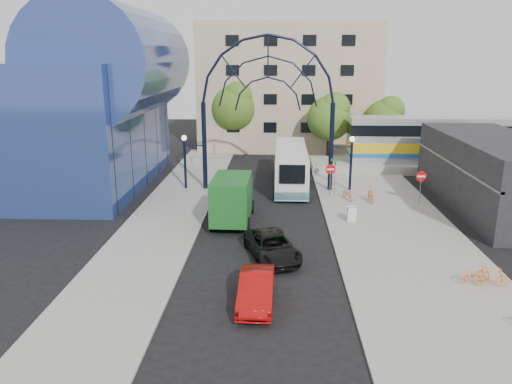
{
  "coord_description": "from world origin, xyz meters",
  "views": [
    {
      "loc": [
        0.71,
        -24.82,
        10.49
      ],
      "look_at": [
        -0.58,
        6.0,
        2.03
      ],
      "focal_mm": 35.0,
      "sensor_mm": 36.0,
      "label": 1
    }
  ],
  "objects_px": {
    "tree_north_a": "(331,116)",
    "bike_far_b": "(492,277)",
    "black_suv": "(272,246)",
    "city_bus": "(291,166)",
    "gateway_arch": "(268,82)",
    "do_not_enter_sign": "(421,180)",
    "street_name_sign": "(335,169)",
    "tree_north_c": "(386,117)",
    "bike_near_a": "(348,194)",
    "sandwich_board": "(352,212)",
    "green_truck": "(233,198)",
    "stop_sign": "(330,172)",
    "tree_north_b": "(235,105)",
    "train_car": "(484,140)",
    "bike_near_b": "(371,195)",
    "red_sedan": "(256,289)",
    "bike_far_a": "(475,274)"
  },
  "relations": [
    {
      "from": "train_car",
      "to": "red_sedan",
      "type": "bearing_deg",
      "value": -126.56
    },
    {
      "from": "sandwich_board",
      "to": "train_car",
      "type": "height_order",
      "value": "train_car"
    },
    {
      "from": "city_bus",
      "to": "bike_near_a",
      "type": "xyz_separation_m",
      "value": [
        4.14,
        -4.71,
        -1.08
      ]
    },
    {
      "from": "tree_north_b",
      "to": "bike_far_b",
      "type": "height_order",
      "value": "tree_north_b"
    },
    {
      "from": "tree_north_a",
      "to": "bike_near_b",
      "type": "height_order",
      "value": "tree_north_a"
    },
    {
      "from": "stop_sign",
      "to": "tree_north_b",
      "type": "relative_size",
      "value": 0.31
    },
    {
      "from": "street_name_sign",
      "to": "gateway_arch",
      "type": "bearing_deg",
      "value": 164.93
    },
    {
      "from": "bike_far_b",
      "to": "tree_north_a",
      "type": "bearing_deg",
      "value": 14.79
    },
    {
      "from": "bike_near_b",
      "to": "do_not_enter_sign",
      "type": "bearing_deg",
      "value": -12.24
    },
    {
      "from": "do_not_enter_sign",
      "to": "train_car",
      "type": "xyz_separation_m",
      "value": [
        9.0,
        12.0,
        0.93
      ]
    },
    {
      "from": "tree_north_b",
      "to": "tree_north_c",
      "type": "relative_size",
      "value": 1.23
    },
    {
      "from": "tree_north_b",
      "to": "bike_near_a",
      "type": "distance_m",
      "value": 21.77
    },
    {
      "from": "city_bus",
      "to": "bike_near_a",
      "type": "distance_m",
      "value": 6.37
    },
    {
      "from": "tree_north_c",
      "to": "bike_far_a",
      "type": "height_order",
      "value": "tree_north_c"
    },
    {
      "from": "train_car",
      "to": "tree_north_a",
      "type": "distance_m",
      "value": 14.52
    },
    {
      "from": "sandwich_board",
      "to": "bike_far_b",
      "type": "xyz_separation_m",
      "value": [
        5.15,
        -9.14,
        -0.16
      ]
    },
    {
      "from": "stop_sign",
      "to": "do_not_enter_sign",
      "type": "distance_m",
      "value": 6.51
    },
    {
      "from": "stop_sign",
      "to": "do_not_enter_sign",
      "type": "xyz_separation_m",
      "value": [
        6.2,
        -2.0,
        -0.02
      ]
    },
    {
      "from": "do_not_enter_sign",
      "to": "tree_north_c",
      "type": "height_order",
      "value": "tree_north_c"
    },
    {
      "from": "tree_north_c",
      "to": "bike_near_b",
      "type": "relative_size",
      "value": 3.64
    },
    {
      "from": "tree_north_b",
      "to": "tree_north_c",
      "type": "bearing_deg",
      "value": -7.12
    },
    {
      "from": "gateway_arch",
      "to": "city_bus",
      "type": "relative_size",
      "value": 1.19
    },
    {
      "from": "gateway_arch",
      "to": "do_not_enter_sign",
      "type": "bearing_deg",
      "value": -19.99
    },
    {
      "from": "do_not_enter_sign",
      "to": "bike_far_b",
      "type": "bearing_deg",
      "value": -91.08
    },
    {
      "from": "gateway_arch",
      "to": "bike_far_b",
      "type": "distance_m",
      "value": 21.76
    },
    {
      "from": "street_name_sign",
      "to": "green_truck",
      "type": "distance_m",
      "value": 9.77
    },
    {
      "from": "street_name_sign",
      "to": "green_truck",
      "type": "xyz_separation_m",
      "value": [
        -7.28,
        -6.49,
        -0.56
      ]
    },
    {
      "from": "do_not_enter_sign",
      "to": "city_bus",
      "type": "distance_m",
      "value": 10.81
    },
    {
      "from": "tree_north_a",
      "to": "tree_north_c",
      "type": "bearing_deg",
      "value": 18.44
    },
    {
      "from": "stop_sign",
      "to": "bike_near_b",
      "type": "height_order",
      "value": "stop_sign"
    },
    {
      "from": "street_name_sign",
      "to": "tree_north_c",
      "type": "relative_size",
      "value": 0.43
    },
    {
      "from": "tree_north_b",
      "to": "green_truck",
      "type": "relative_size",
      "value": 1.27
    },
    {
      "from": "sandwich_board",
      "to": "tree_north_b",
      "type": "distance_m",
      "value": 26.15
    },
    {
      "from": "sandwich_board",
      "to": "bike_near_b",
      "type": "bearing_deg",
      "value": 66.0
    },
    {
      "from": "tree_north_a",
      "to": "city_bus",
      "type": "relative_size",
      "value": 0.61
    },
    {
      "from": "do_not_enter_sign",
      "to": "street_name_sign",
      "type": "height_order",
      "value": "street_name_sign"
    },
    {
      "from": "black_suv",
      "to": "bike_far_b",
      "type": "height_order",
      "value": "black_suv"
    },
    {
      "from": "gateway_arch",
      "to": "street_name_sign",
      "type": "bearing_deg",
      "value": -15.07
    },
    {
      "from": "tree_north_a",
      "to": "black_suv",
      "type": "relative_size",
      "value": 1.45
    },
    {
      "from": "gateway_arch",
      "to": "bike_far_b",
      "type": "xyz_separation_m",
      "value": [
        10.75,
        -17.16,
        -7.97
      ]
    },
    {
      "from": "tree_north_a",
      "to": "bike_far_b",
      "type": "bearing_deg",
      "value": -80.95
    },
    {
      "from": "stop_sign",
      "to": "tree_north_c",
      "type": "bearing_deg",
      "value": 65.31
    },
    {
      "from": "train_car",
      "to": "tree_north_b",
      "type": "xyz_separation_m",
      "value": [
        -23.88,
        7.93,
        2.37
      ]
    },
    {
      "from": "bike_near_a",
      "to": "city_bus",
      "type": "bearing_deg",
      "value": 115.45
    },
    {
      "from": "red_sedan",
      "to": "bike_near_a",
      "type": "xyz_separation_m",
      "value": [
        6.16,
        16.24,
        -0.13
      ]
    },
    {
      "from": "black_suv",
      "to": "city_bus",
      "type": "bearing_deg",
      "value": 68.4
    },
    {
      "from": "bike_near_a",
      "to": "bike_far_a",
      "type": "bearing_deg",
      "value": -89.54
    },
    {
      "from": "stop_sign",
      "to": "red_sedan",
      "type": "height_order",
      "value": "stop_sign"
    },
    {
      "from": "sandwich_board",
      "to": "green_truck",
      "type": "bearing_deg",
      "value": 179.01
    },
    {
      "from": "bike_far_a",
      "to": "bike_near_a",
      "type": "bearing_deg",
      "value": -0.46
    }
  ]
}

